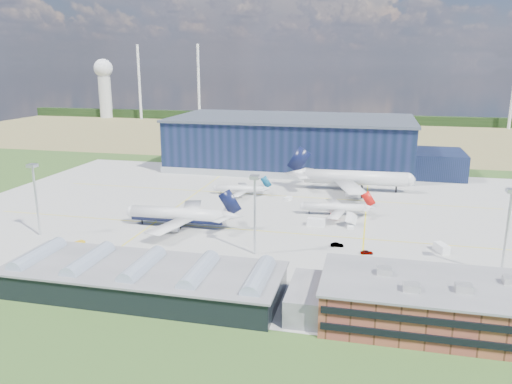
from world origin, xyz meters
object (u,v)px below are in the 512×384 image
Objects in this scene: light_mast_west at (35,188)px; car_b at (337,245)px; light_mast_center at (255,202)px; airliner_navy at (177,207)px; gse_van_a at (316,222)px; gse_tug_a at (53,256)px; ops_building at (433,303)px; car_a at (367,252)px; airliner_regional at (240,185)px; gse_tug_c at (360,184)px; airliner_red at (334,203)px; airliner_widebody at (355,170)px; hangar at (297,145)px; gse_van_b at (441,248)px; airstair at (351,222)px; light_mast_east at (508,218)px; gse_tug_b at (79,244)px; gse_cart_a at (288,199)px.

car_b is (92.42, 11.15, -14.80)m from light_mast_west.
light_mast_center is 36.54m from airliner_navy.
airliner_navy is 6.95× the size of gse_van_a.
ops_building is at bearing 4.29° from gse_tug_a.
gse_tug_a is 88.30m from car_a.
airliner_regional is (-66.45, 92.82, -0.71)m from ops_building.
gse_van_a is 63.64m from gse_tug_c.
airliner_red is at bearing -104.93° from gse_tug_c.
airliner_widebody is at bearing 73.03° from light_mast_center.
hangar is 126.07m from gse_van_b.
airliner_widebody is at bearing -165.82° from airliner_regional.
light_mast_west is 101.50m from airstair.
gse_van_b is at bearing -109.10° from gse_van_a.
light_mast_center reaches higher than ops_building.
airliner_red is at bearing -154.52° from airliner_navy.
airliner_regional is at bearing -103.00° from airliner_navy.
airliner_regional is at bearing 30.91° from car_a.
airliner_regional is (-86.44, 62.82, -11.35)m from light_mast_east.
gse_van_a is at bearing 14.46° from car_b.
gse_tug_b is at bearing 86.11° from car_a.
airliner_red is 8.96× the size of gse_tug_c.
light_mast_west is 124.36m from airliner_widebody.
airstair is at bearing -18.84° from car_b.
gse_cart_a is at bearing 138.09° from light_mast_east.
airliner_navy reaches higher than gse_tug_b.
airliner_regional is 7.95× the size of gse_tug_a.
ops_building is 14.95× the size of gse_tug_c.
hangar is at bearing 5.58° from car_a.
airliner_navy reaches higher than car_b.
airliner_regional is 8.37× the size of gse_tug_b.
gse_tug_a is at bearing -108.43° from hangar.
light_mast_east reaches higher than gse_van_a.
light_mast_east is at bearing -59.95° from hangar.
gse_tug_a is (-78.66, -96.50, -8.28)m from airliner_widebody.
light_mast_center reaches higher than car_a.
hangar is 3.54× the size of airliner_navy.
light_mast_east is 7.30× the size of gse_tug_a.
light_mast_west is 0.42× the size of airliner_widebody.
airliner_widebody is 124.78m from gse_tug_a.
airstair is 1.37× the size of car_b.
gse_tug_a is 0.89× the size of car_a.
ops_building reaches higher than gse_cart_a.
light_mast_center is 0.92× the size of airliner_regional.
ops_building reaches higher than car_b.
ops_building is at bearing 103.70° from airliner_red.
gse_cart_a is at bearing 15.46° from car_b.
light_mast_center is 84.42m from airliner_widebody.
ops_building is 39.91m from car_a.
gse_tug_a is at bearing 92.76° from car_a.
airliner_red is 5.26× the size of airstair.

